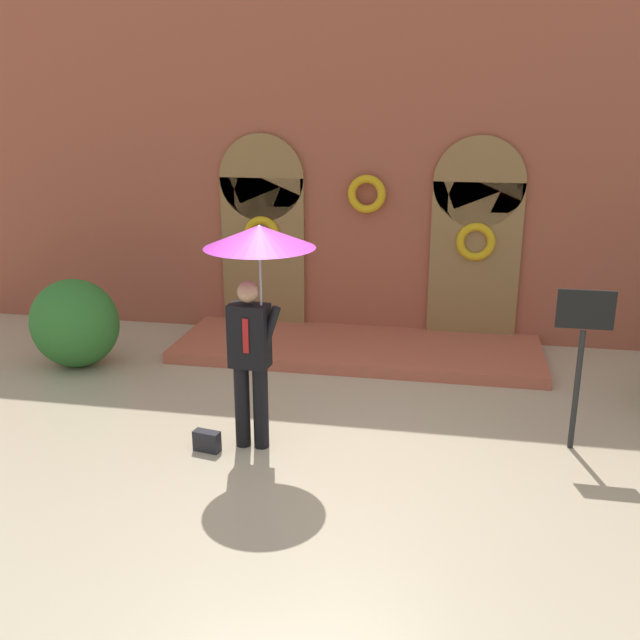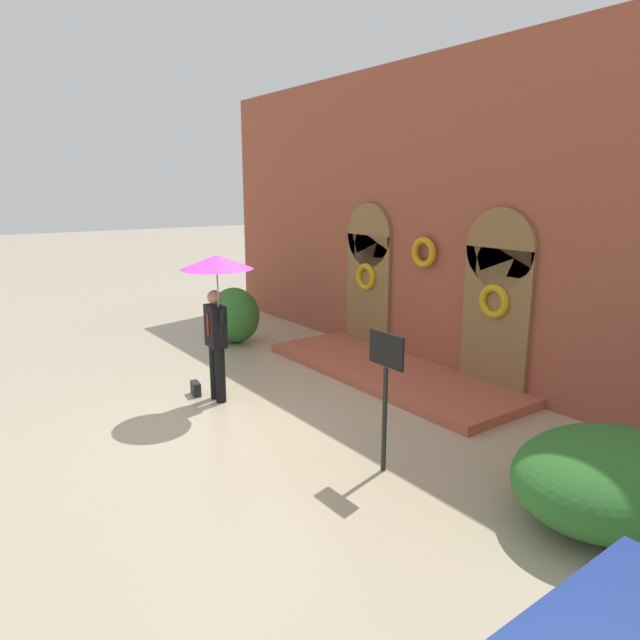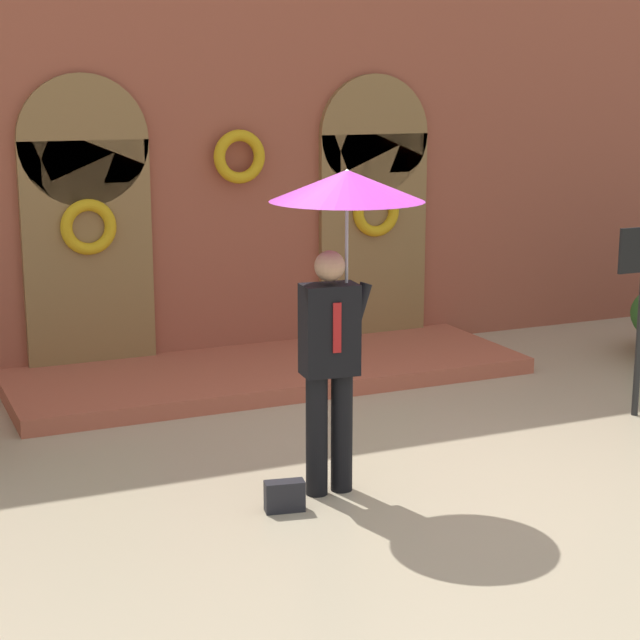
# 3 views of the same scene
# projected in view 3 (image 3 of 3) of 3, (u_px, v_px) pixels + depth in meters

# --- Properties ---
(ground_plane) EXTENTS (80.00, 80.00, 0.00)m
(ground_plane) POSITION_uv_depth(u_px,v_px,m) (414.00, 478.00, 8.15)
(ground_plane) COLOR tan
(building_facade) EXTENTS (14.00, 2.30, 5.60)m
(building_facade) POSITION_uv_depth(u_px,v_px,m) (229.00, 109.00, 11.27)
(building_facade) COLOR brown
(building_facade) RESTS_ON ground
(person_with_umbrella) EXTENTS (1.10, 1.10, 2.36)m
(person_with_umbrella) POSITION_uv_depth(u_px,v_px,m) (342.00, 234.00, 7.51)
(person_with_umbrella) COLOR black
(person_with_umbrella) RESTS_ON ground
(handbag) EXTENTS (0.30, 0.17, 0.22)m
(handbag) POSITION_uv_depth(u_px,v_px,m) (285.00, 496.00, 7.51)
(handbag) COLOR black
(handbag) RESTS_ON ground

